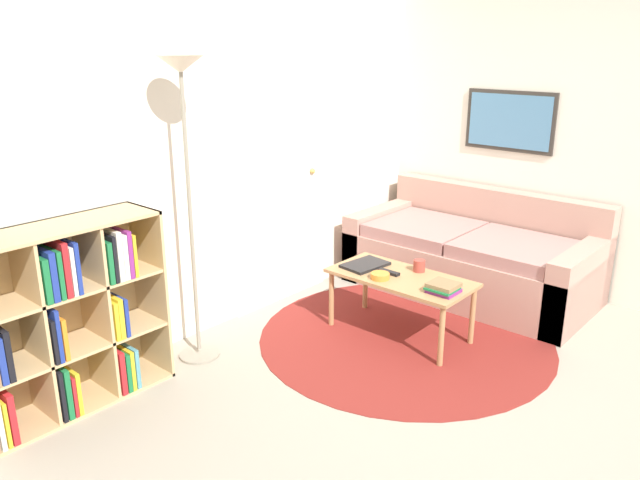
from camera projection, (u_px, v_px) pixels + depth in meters
ground_plane at (518, 442)px, 3.15m from camera, size 14.00×14.00×0.00m
wall_back at (222, 142)px, 4.17m from camera, size 7.23×0.11×2.60m
wall_right at (517, 123)px, 4.97m from camera, size 0.08×5.21×2.60m
rug at (405, 337)px, 4.24m from camera, size 1.98×1.98×0.01m
bookshelf at (58, 321)px, 3.30m from camera, size 1.08×0.34×1.03m
floor_lamp at (184, 117)px, 3.54m from camera, size 0.27×0.27×1.86m
couch at (474, 257)px, 5.00m from camera, size 0.95×1.87×0.78m
coffee_table at (401, 283)px, 4.19m from camera, size 0.48×0.96×0.43m
laptop at (365, 265)px, 4.35m from camera, size 0.33×0.25×0.02m
bowl at (380, 276)px, 4.12m from camera, size 0.13×0.13×0.04m
book_stack_on_table at (443, 288)px, 3.90m from camera, size 0.18×0.18×0.06m
cup at (419, 266)px, 4.25m from camera, size 0.08×0.08×0.08m
remote at (389, 272)px, 4.21m from camera, size 0.05×0.16×0.02m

